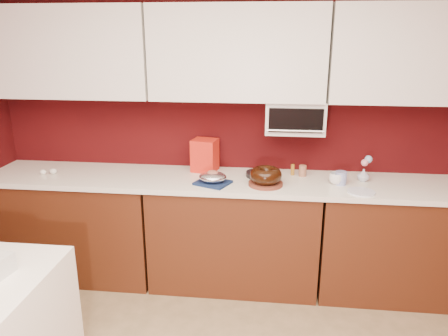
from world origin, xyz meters
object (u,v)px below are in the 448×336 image
Objects in this scene: blue_jar at (341,178)px; flower_vase at (363,174)px; foil_ham_nest at (213,177)px; pandoro_box at (205,155)px; bundt_cake at (266,175)px; toaster_oven at (295,116)px; coffee_mug at (337,177)px.

blue_jar is 0.21m from flower_vase.
foil_ham_nest is 0.80× the size of pandoro_box.
foil_ham_nest is at bearing -177.74° from bundt_cake.
toaster_oven is 0.53m from bundt_cake.
foil_ham_nest is 0.35m from pandoro_box.
coffee_mug is 0.97× the size of flower_vase.
bundt_cake reaches higher than foil_ham_nest.
flower_vase is (0.18, 0.10, 0.00)m from blue_jar.
coffee_mug is at bearing -155.75° from flower_vase.
bundt_cake reaches higher than flower_vase.
flower_vase is at bearing -9.86° from toaster_oven.
pandoro_box is at bearing 168.15° from coffee_mug.
toaster_oven is 4.44× the size of blue_jar.
foil_ham_nest is at bearing -60.53° from pandoro_box.
pandoro_box reaches higher than flower_vase.
bundt_cake is at bearing -165.99° from flower_vase.
flower_vase is (0.54, -0.09, -0.42)m from toaster_oven.
toaster_oven is 4.09× the size of flower_vase.
blue_jar is 0.92× the size of flower_vase.
flower_vase reaches higher than foil_ham_nest.
bundt_cake reaches higher than blue_jar.
toaster_oven is 0.59m from blue_jar.
bundt_cake is 2.18× the size of flower_vase.
blue_jar is at bearing -1.01° from pandoro_box.
toaster_oven is 1.88× the size of bundt_cake.
foil_ham_nest is at bearing -174.04° from blue_jar.
coffee_mug is at bearing 171.74° from blue_jar.
blue_jar is at bearing -8.26° from coffee_mug.
foil_ham_nest is 1.92× the size of flower_vase.
blue_jar is (0.35, -0.20, -0.42)m from toaster_oven.
blue_jar is at bearing -151.09° from flower_vase.
flower_vase is (0.75, 0.19, -0.03)m from bundt_cake.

